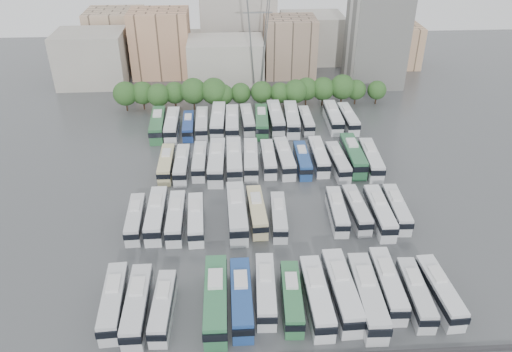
{
  "coord_description": "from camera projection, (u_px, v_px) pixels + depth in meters",
  "views": [
    {
      "loc": [
        -5.93,
        -71.86,
        48.81
      ],
      "look_at": [
        -1.25,
        4.33,
        3.0
      ],
      "focal_mm": 35.0,
      "sensor_mm": 36.0,
      "label": 1
    }
  ],
  "objects": [
    {
      "name": "bus_r2_s4",
      "position": [
        217.0,
        161.0,
        95.48
      ],
      "size": [
        3.51,
        13.76,
        4.29
      ],
      "rotation": [
        0.0,
        0.0,
        -0.04
      ],
      "color": "silver",
      "rests_on": "ground"
    },
    {
      "name": "bus_r2_s6",
      "position": [
        251.0,
        159.0,
        96.68
      ],
      "size": [
        3.19,
        12.46,
        3.88
      ],
      "rotation": [
        0.0,
        0.0,
        -0.04
      ],
      "color": "silver",
      "rests_on": "ground"
    },
    {
      "name": "bus_r3_s12",
      "position": [
        333.0,
        117.0,
        113.49
      ],
      "size": [
        3.02,
        12.81,
        4.0
      ],
      "rotation": [
        0.0,
        0.0,
        -0.02
      ],
      "color": "white",
      "rests_on": "ground"
    },
    {
      "name": "bus_r1_s5",
      "position": [
        237.0,
        212.0,
        81.05
      ],
      "size": [
        3.32,
        13.71,
        4.28
      ],
      "rotation": [
        0.0,
        0.0,
        0.03
      ],
      "color": "silver",
      "rests_on": "ground"
    },
    {
      "name": "bus_r3_s2",
      "position": [
        188.0,
        126.0,
        110.22
      ],
      "size": [
        2.63,
        10.89,
        3.4
      ],
      "rotation": [
        0.0,
        0.0,
        0.03
      ],
      "color": "navy",
      "rests_on": "ground"
    },
    {
      "name": "city_buildings",
      "position": [
        220.0,
        42.0,
        143.99
      ],
      "size": [
        102.0,
        35.0,
        20.0
      ],
      "color": "#9E998E",
      "rests_on": "ground"
    },
    {
      "name": "bus_r3_s8",
      "position": [
        276.0,
        118.0,
        112.84
      ],
      "size": [
        3.11,
        13.5,
        4.22
      ],
      "rotation": [
        0.0,
        0.0,
        0.01
      ],
      "color": "silver",
      "rests_on": "ground"
    },
    {
      "name": "bus_r3_s0",
      "position": [
        158.0,
        124.0,
        109.92
      ],
      "size": [
        3.38,
        13.36,
        4.16
      ],
      "rotation": [
        0.0,
        0.0,
        0.04
      ],
      "color": "#2B663A",
      "rests_on": "ground"
    },
    {
      "name": "bus_r3_s9",
      "position": [
        292.0,
        119.0,
        112.33
      ],
      "size": [
        3.64,
        13.67,
        4.25
      ],
      "rotation": [
        0.0,
        0.0,
        -0.05
      ],
      "color": "silver",
      "rests_on": "ground"
    },
    {
      "name": "bus_r0_s2",
      "position": [
        163.0,
        306.0,
        63.73
      ],
      "size": [
        2.82,
        11.1,
        3.46
      ],
      "rotation": [
        0.0,
        0.0,
        -0.04
      ],
      "color": "silver",
      "rests_on": "ground"
    },
    {
      "name": "bus_r2_s12",
      "position": [
        353.0,
        155.0,
        97.77
      ],
      "size": [
        3.0,
        13.29,
        4.16
      ],
      "rotation": [
        0.0,
        0.0,
        -0.01
      ],
      "color": "#2D6A42",
      "rests_on": "ground"
    },
    {
      "name": "bus_r0_s12",
      "position": [
        415.0,
        293.0,
        65.71
      ],
      "size": [
        2.96,
        11.45,
        3.56
      ],
      "rotation": [
        0.0,
        0.0,
        -0.04
      ],
      "color": "silver",
      "rests_on": "ground"
    },
    {
      "name": "bus_r3_s10",
      "position": [
        306.0,
        120.0,
        112.52
      ],
      "size": [
        2.38,
        10.93,
        3.43
      ],
      "rotation": [
        0.0,
        0.0,
        -0.0
      ],
      "color": "silver",
      "rests_on": "ground"
    },
    {
      "name": "bus_r2_s7",
      "position": [
        268.0,
        158.0,
        97.2
      ],
      "size": [
        2.5,
        11.36,
        3.56
      ],
      "rotation": [
        0.0,
        0.0,
        -0.0
      ],
      "color": "silver",
      "rests_on": "ground"
    },
    {
      "name": "bus_r1_s7",
      "position": [
        279.0,
        216.0,
        80.78
      ],
      "size": [
        2.84,
        10.89,
        3.39
      ],
      "rotation": [
        0.0,
        0.0,
        -0.05
      ],
      "color": "silver",
      "rests_on": "ground"
    },
    {
      "name": "bus_r3_s13",
      "position": [
        348.0,
        118.0,
        113.15
      ],
      "size": [
        2.92,
        12.03,
        3.75
      ],
      "rotation": [
        0.0,
        0.0,
        0.03
      ],
      "color": "silver",
      "rests_on": "ground"
    },
    {
      "name": "bus_r3_s4",
      "position": [
        218.0,
        120.0,
        111.64
      ],
      "size": [
        3.55,
        13.8,
        4.29
      ],
      "rotation": [
        0.0,
        0.0,
        -0.04
      ],
      "color": "silver",
      "rests_on": "ground"
    },
    {
      "name": "bus_r0_s10",
      "position": [
        367.0,
        296.0,
        64.87
      ],
      "size": [
        3.31,
        13.54,
        4.22
      ],
      "rotation": [
        0.0,
        0.0,
        -0.03
      ],
      "color": "silver",
      "rests_on": "ground"
    },
    {
      "name": "bus_r1_s6",
      "position": [
        257.0,
        211.0,
        81.77
      ],
      "size": [
        3.05,
        11.74,
        3.65
      ],
      "rotation": [
        0.0,
        0.0,
        0.04
      ],
      "color": "beige",
      "rests_on": "ground"
    },
    {
      "name": "bus_r1_s13",
      "position": [
        396.0,
        208.0,
        82.53
      ],
      "size": [
        2.91,
        11.32,
        3.52
      ],
      "rotation": [
        0.0,
        0.0,
        -0.04
      ],
      "color": "silver",
      "rests_on": "ground"
    },
    {
      "name": "bus_r0_s11",
      "position": [
        387.0,
        284.0,
        67.03
      ],
      "size": [
        3.02,
        12.2,
        3.8
      ],
      "rotation": [
        0.0,
        0.0,
        -0.03
      ],
      "color": "silver",
      "rests_on": "ground"
    },
    {
      "name": "bus_r1_s1",
      "position": [
        156.0,
        215.0,
        80.7
      ],
      "size": [
        2.79,
        12.52,
        3.92
      ],
      "rotation": [
        0.0,
        0.0,
        0.0
      ],
      "color": "silver",
      "rests_on": "ground"
    },
    {
      "name": "bus_r2_s10",
      "position": [
        319.0,
        156.0,
        97.9
      ],
      "size": [
        2.61,
        11.93,
        3.74
      ],
      "rotation": [
        0.0,
        0.0,
        0.0
      ],
      "color": "white",
      "rests_on": "ground"
    },
    {
      "name": "bus_r2_s9",
      "position": [
        302.0,
        160.0,
        96.8
      ],
      "size": [
        2.51,
        11.19,
        3.51
      ],
      "rotation": [
        0.0,
        0.0,
        -0.01
      ],
      "color": "navy",
      "rests_on": "ground"
    },
    {
      "name": "bus_r0_s13",
      "position": [
        440.0,
        291.0,
        65.99
      ],
      "size": [
        3.02,
        11.73,
        3.65
      ],
      "rotation": [
        0.0,
        0.0,
        0.04
      ],
      "color": "silver",
      "rests_on": "ground"
    },
    {
      "name": "bus_r0_s9",
      "position": [
        341.0,
        290.0,
        65.74
      ],
      "size": [
        3.28,
        13.4,
        4.18
      ],
      "rotation": [
        0.0,
        0.0,
        0.03
      ],
      "color": "silver",
      "rests_on": "ground"
    },
    {
      "name": "bus_r2_s2",
      "position": [
        182.0,
        164.0,
        95.2
      ],
      "size": [
        2.68,
        11.57,
        3.62
      ],
      "rotation": [
        0.0,
        0.0,
        -0.01
      ],
      "color": "silver",
      "rests_on": "ground"
    },
    {
      "name": "bus_r1_s2",
      "position": [
        176.0,
        217.0,
        80.27
      ],
      "size": [
        2.56,
        11.74,
        3.68
      ],
      "rotation": [
        0.0,
        0.0,
        0.0
      ],
      "color": "silver",
      "rests_on": "ground"
    },
    {
      "name": "bus_r0_s1",
      "position": [
        138.0,
        305.0,
        63.65
      ],
      "size": [
        2.79,
        12.46,
        3.91
      ],
      "rotation": [
        0.0,
        0.0,
        0.01
      ],
      "color": "silver",
      "rests_on": "ground"
    },
    {
      "name": "bus_r0_s6",
      "position": [
        266.0,
        290.0,
        66.18
      ],
      "size": [
        3.05,
        11.82,
        3.68
      ],
      "rotation": [
        0.0,
        0.0,
        -0.04
      ],
      "color": "silver",
      "rests_on": "ground"
    },
    {
      "name": "bus_r2_s5",
      "position": [
        234.0,
        159.0,
        96.23
      ],
      "size": [
        2.96,
        13.31,
        4.17
      ],
      "rotation": [
        0.0,
        0.0,
        -0.0
      ],
      "color": "silver",
      "rests_on": "ground"
    },
    {
      "name": "bus_r0_s8",
      "position": [
        317.0,
        296.0,
        64.96
      ],
      "size": [
        2.96,
        12.74,
        3.99
      ],
      "rotation": [
        0.0,
        0.0,
        0.02
      ],
      "color": "silver",
      "rests_on": "ground"
    },
    {
      "name": "bus_r3_s3",
      "position": [
        202.0,
        123.0,
        110.83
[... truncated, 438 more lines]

